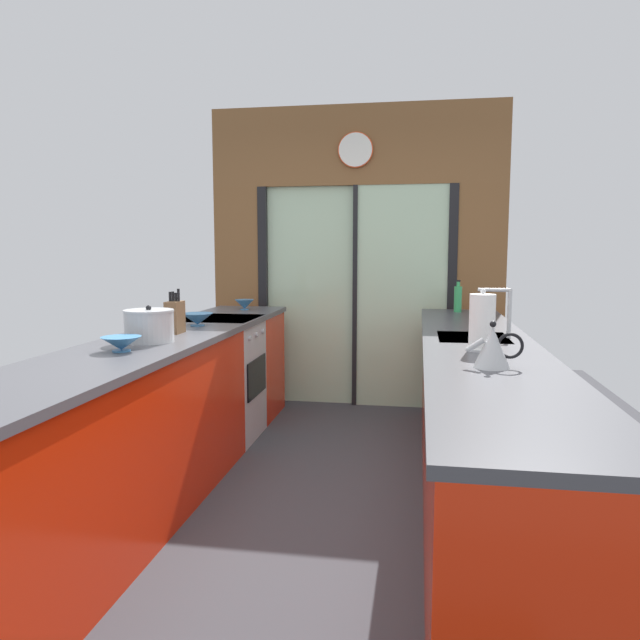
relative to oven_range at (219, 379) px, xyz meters
The scene contains 14 objects.
ground_plane 1.21m from the oven_range, 35.58° to the right, with size 5.04×7.60×0.02m, color #38383D.
back_wall_unit 1.81m from the oven_range, 51.68° to the left, with size 2.64×0.12×2.70m.
left_counter_run 1.12m from the oven_range, 90.08° to the right, with size 0.62×3.80×0.92m.
right_counter_run 2.05m from the oven_range, 27.56° to the right, with size 0.62×3.80×0.92m.
sink_faucet 2.19m from the oven_range, 19.59° to the right, with size 0.19×0.02×0.29m.
oven_range is the anchor object (origin of this frame).
mixing_bowl_near 1.58m from the oven_range, 89.30° to the right, with size 0.20×0.20×0.08m.
mixing_bowl_mid 0.69m from the oven_range, 87.74° to the right, with size 0.21×0.21×0.08m.
mixing_bowl_far 0.80m from the oven_range, 88.30° to the left, with size 0.16×0.16×0.09m.
knife_block 1.01m from the oven_range, 88.73° to the right, with size 0.08×0.14×0.27m.
stock_pot 1.31m from the oven_range, 89.11° to the right, with size 0.27×0.27×0.20m.
kettle 2.48m from the oven_range, 41.93° to the right, with size 0.24×0.16×0.20m.
soap_bottle 2.03m from the oven_range, 22.24° to the left, with size 0.06×0.06×0.26m.
paper_towel_roll 2.23m from the oven_range, 33.15° to the right, with size 0.15×0.15×0.32m.
Camera 1 is at (0.57, -2.97, 1.42)m, focal length 33.26 mm.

